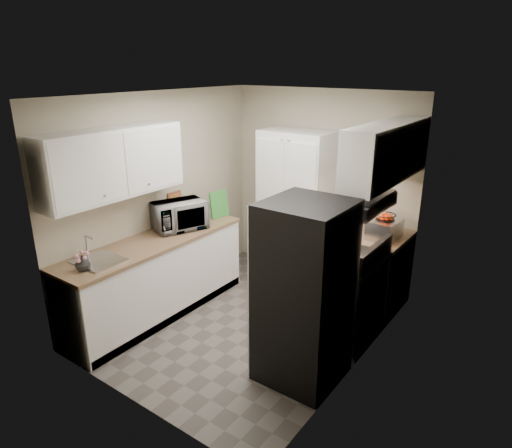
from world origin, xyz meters
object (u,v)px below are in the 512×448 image
object	(u,v)px
toaster_oven	(384,229)
wine_bottle	(202,212)
pantry_cabinet	(296,208)
refrigerator	(304,293)
electric_range	(344,296)
microwave	(179,215)

from	to	relation	value
toaster_oven	wine_bottle	bearing A→B (deg)	-155.01
pantry_cabinet	refrigerator	xyz separation A→B (m)	(1.14, -1.73, -0.15)
electric_range	toaster_oven	world-z (taller)	toaster_oven
refrigerator	wine_bottle	distance (m)	2.05
refrigerator	toaster_oven	bearing A→B (deg)	85.10
microwave	toaster_oven	xyz separation A→B (m)	(2.09, 1.12, -0.06)
electric_range	refrigerator	distance (m)	0.88
electric_range	wine_bottle	bearing A→B (deg)	-178.36
pantry_cabinet	refrigerator	world-z (taller)	pantry_cabinet
microwave	pantry_cabinet	bearing A→B (deg)	-11.04
wine_bottle	toaster_oven	distance (m)	2.18
electric_range	toaster_oven	size ratio (longest dim) A/B	2.98
pantry_cabinet	refrigerator	size ratio (longest dim) A/B	1.18
microwave	refrigerator	bearing A→B (deg)	-81.01
pantry_cabinet	microwave	world-z (taller)	pantry_cabinet
pantry_cabinet	wine_bottle	xyz separation A→B (m)	(-0.76, -0.98, 0.05)
microwave	electric_range	bearing A→B (deg)	-58.13
microwave	toaster_oven	bearing A→B (deg)	-40.77
pantry_cabinet	toaster_oven	bearing A→B (deg)	-8.35
refrigerator	wine_bottle	world-z (taller)	refrigerator
toaster_oven	electric_range	bearing A→B (deg)	-93.87
toaster_oven	refrigerator	bearing A→B (deg)	-91.27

